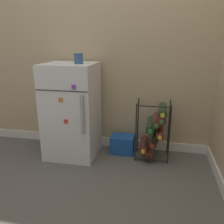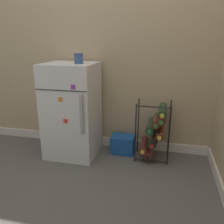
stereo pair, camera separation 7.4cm
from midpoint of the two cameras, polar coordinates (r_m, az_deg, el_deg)
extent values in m
plane|color=#56544F|center=(2.05, 0.23, -15.69)|extent=(14.00, 14.00, 0.00)
cube|color=tan|center=(2.36, 4.10, 20.56)|extent=(6.75, 0.06, 2.50)
cube|color=silver|center=(2.56, 3.39, -7.42)|extent=(6.75, 0.01, 0.09)
cube|color=silver|center=(2.31, -8.65, 0.41)|extent=(0.47, 0.45, 0.90)
cube|color=#2D2D2D|center=(2.05, -11.27, 5.10)|extent=(0.47, 0.00, 0.01)
cube|color=#9E9EA3|center=(2.02, -6.33, -0.67)|extent=(0.02, 0.02, 0.34)
cube|color=purple|center=(2.00, -8.31, 6.01)|extent=(0.04, 0.01, 0.04)
cube|color=red|center=(2.11, -10.17, -2.14)|extent=(0.04, 0.01, 0.04)
cube|color=orange|center=(2.07, -11.38, 3.01)|extent=(0.04, 0.01, 0.04)
cylinder|color=black|center=(2.19, 6.64, -5.11)|extent=(0.01, 0.01, 0.56)
cylinder|color=black|center=(2.19, 14.52, -5.67)|extent=(0.01, 0.01, 0.56)
cylinder|color=black|center=(2.38, 7.21, -3.34)|extent=(0.01, 0.01, 0.56)
cylinder|color=black|center=(2.37, 14.47, -3.85)|extent=(0.01, 0.01, 0.56)
cylinder|color=black|center=(2.30, 10.21, -11.44)|extent=(0.30, 0.01, 0.01)
cylinder|color=black|center=(2.10, 10.96, 1.21)|extent=(0.30, 0.01, 0.01)
cylinder|color=#56231E|center=(2.36, 9.85, -9.09)|extent=(0.07, 0.29, 0.07)
cylinder|color=black|center=(2.22, 9.58, -10.86)|extent=(0.04, 0.02, 0.04)
cylinder|color=#56231E|center=(2.34, 8.63, -7.89)|extent=(0.07, 0.28, 0.07)
cylinder|color=gold|center=(2.21, 8.28, -9.53)|extent=(0.04, 0.02, 0.04)
cylinder|color=#19381E|center=(2.31, 10.73, -6.57)|extent=(0.08, 0.26, 0.08)
cylinder|color=red|center=(2.18, 10.54, -8.04)|extent=(0.04, 0.02, 0.04)
cylinder|color=black|center=(2.29, 11.30, -5.35)|extent=(0.07, 0.30, 0.07)
cylinder|color=black|center=(2.14, 11.11, -6.99)|extent=(0.03, 0.02, 0.03)
cylinder|color=#56231E|center=(2.27, 12.42, -4.53)|extent=(0.07, 0.31, 0.07)
cylinder|color=gold|center=(2.12, 12.31, -6.17)|extent=(0.03, 0.02, 0.03)
cylinder|color=#19381E|center=(2.26, 10.24, -3.20)|extent=(0.07, 0.31, 0.07)
cylinder|color=#2D7033|center=(2.10, 9.97, -4.74)|extent=(0.04, 0.02, 0.04)
cylinder|color=#56231E|center=(2.24, 11.61, -2.08)|extent=(0.07, 0.27, 0.07)
cylinder|color=#2D7033|center=(2.10, 11.46, -3.38)|extent=(0.03, 0.02, 0.03)
cylinder|color=#56231E|center=(2.23, 12.79, -1.15)|extent=(0.08, 0.29, 0.08)
cylinder|color=#2D7033|center=(2.08, 12.71, -2.47)|extent=(0.04, 0.02, 0.04)
cylinder|color=#19381E|center=(2.21, 13.03, 0.30)|extent=(0.08, 0.28, 0.08)
cylinder|color=gold|center=(2.06, 12.97, -0.91)|extent=(0.04, 0.02, 0.04)
cube|color=#194C9E|center=(2.43, 3.48, -7.73)|extent=(0.23, 0.17, 0.18)
cylinder|color=#335184|center=(2.15, -7.03, 12.68)|extent=(0.08, 0.08, 0.09)
camera|label=1|loc=(0.04, -89.05, 0.30)|focal=38.00mm
camera|label=2|loc=(0.04, 90.95, -0.30)|focal=38.00mm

